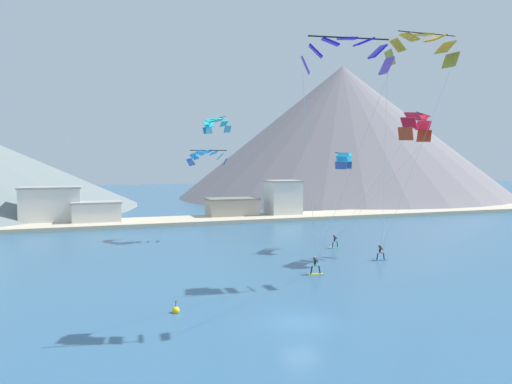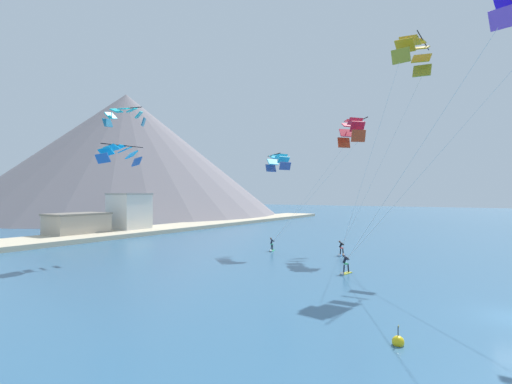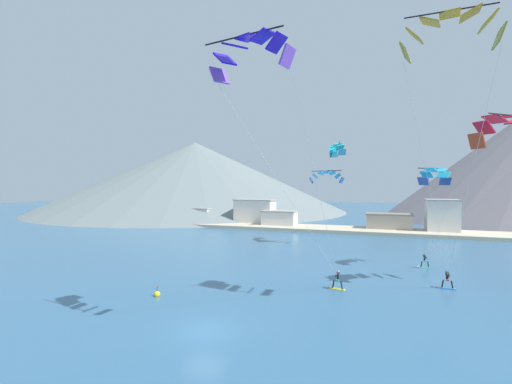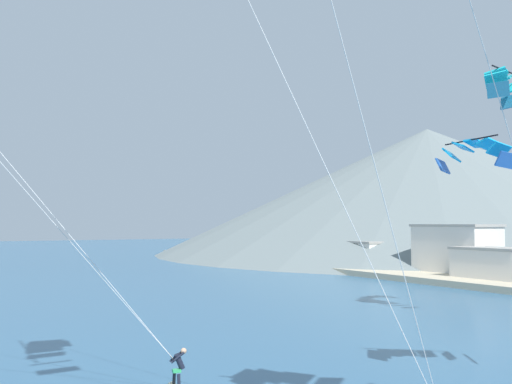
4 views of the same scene
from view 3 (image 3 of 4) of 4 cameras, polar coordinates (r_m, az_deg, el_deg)
ground_plane at (r=25.05m, az=-8.42°, el=-21.89°), size 400.00×400.00×0.00m
kitesurfer_near_lead at (r=34.31m, az=13.11°, el=-14.57°), size 1.78×0.72×1.80m
kitesurfer_near_trail at (r=38.20m, az=28.95°, el=-13.11°), size 1.75×0.64×1.74m
kitesurfer_mid_center at (r=46.23m, az=26.05°, el=-10.69°), size 1.78×0.90×1.71m
parafoil_kite_near_lead at (r=23.27m, az=-0.99°, el=22.09°), size 7.12×13.87×17.84m
parafoil_kite_near_trail at (r=31.20m, az=29.56°, el=22.46°), size 6.75×9.19×21.17m
parafoil_kite_mid_center at (r=38.79m, az=36.14°, el=8.51°), size 8.81×10.59×14.89m
parafoil_kite_distant_high_outer at (r=57.37m, az=11.65°, el=2.68°), size 5.78×2.07×2.21m
parafoil_kite_distant_low_drift at (r=58.42m, az=13.29°, el=7.09°), size 3.23×4.83×2.26m
parafoil_kite_distant_mid_solo at (r=45.22m, az=27.68°, el=2.65°), size 4.11×4.73×2.07m
race_marker_buoy at (r=32.79m, az=-16.17°, el=-16.05°), size 0.56×0.56×1.02m
shoreline_strip at (r=77.54m, az=11.97°, el=-6.04°), size 180.00×10.00×0.70m
shore_building_harbour_front at (r=81.04m, az=3.94°, el=-4.53°), size 8.12×4.62×4.02m
shore_building_promenade_mid at (r=92.21m, az=-8.63°, el=-3.86°), size 5.27×6.50×4.07m
shore_building_quay_east at (r=79.48m, az=28.57°, el=-3.63°), size 6.16×5.79×7.11m
shore_building_quay_west at (r=86.19m, az=-0.16°, el=-3.38°), size 9.93×5.62×6.48m
shore_building_old_town at (r=79.29m, az=21.29°, el=-4.75°), size 9.44×5.38×3.92m
mountain_peak_central_summit at (r=140.84m, az=-10.12°, el=2.56°), size 119.34×119.34×27.59m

